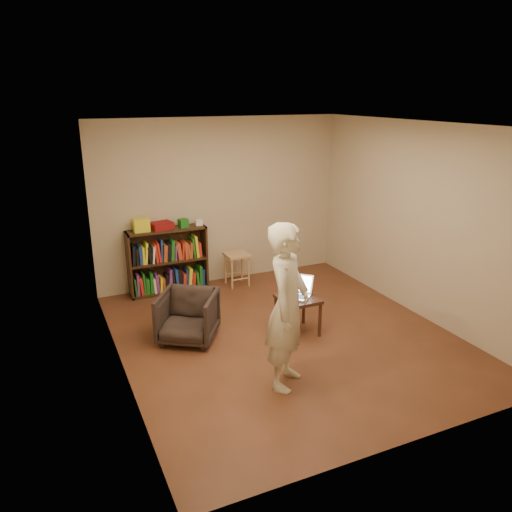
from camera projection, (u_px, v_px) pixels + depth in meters
name	position (u px, v px, depth m)	size (l,w,h in m)	color
floor	(285.00, 336.00, 6.32)	(4.50, 4.50, 0.00)	#4B2B18
ceiling	(289.00, 125.00, 5.51)	(4.50, 4.50, 0.00)	silver
wall_back	(221.00, 202.00, 7.87)	(4.00, 4.00, 0.00)	#C0B591
wall_left	(114.00, 260.00, 5.14)	(4.50, 4.50, 0.00)	#C0B591
wall_right	(419.00, 221.00, 6.70)	(4.50, 4.50, 0.00)	#C0B591
bookshelf	(168.00, 264.00, 7.63)	(1.20, 0.30, 1.00)	black
box_yellow	(141.00, 225.00, 7.28)	(0.23, 0.17, 0.19)	yellow
red_cloth	(162.00, 226.00, 7.43)	(0.31, 0.23, 0.10)	maroon
box_green	(183.00, 223.00, 7.51)	(0.13, 0.13, 0.13)	#1C6C1D
box_white	(199.00, 222.00, 7.65)	(0.10, 0.10, 0.08)	white
stool	(237.00, 260.00, 7.88)	(0.36, 0.36, 0.52)	tan
armchair	(188.00, 317.00, 6.14)	(0.67, 0.69, 0.63)	#2B221C
side_table	(298.00, 303.00, 6.30)	(0.48, 0.48, 0.49)	black
laptop	(297.00, 291.00, 6.32)	(0.50, 0.50, 0.24)	silver
person	(288.00, 307.00, 5.04)	(0.64, 0.42, 1.76)	beige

